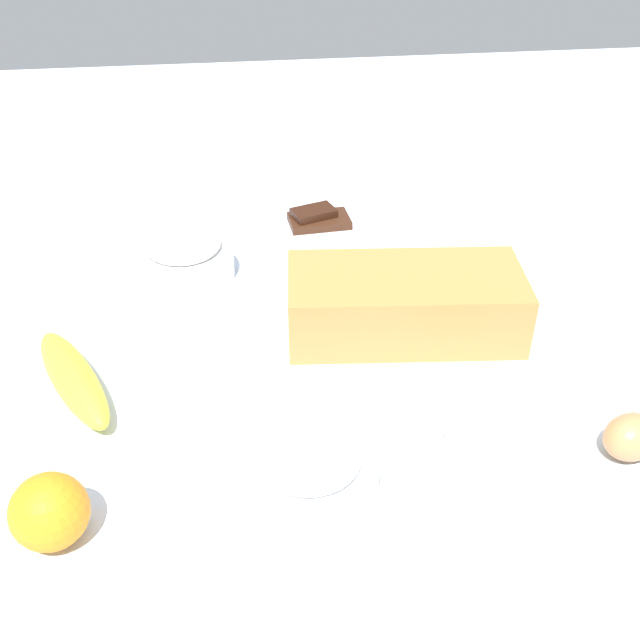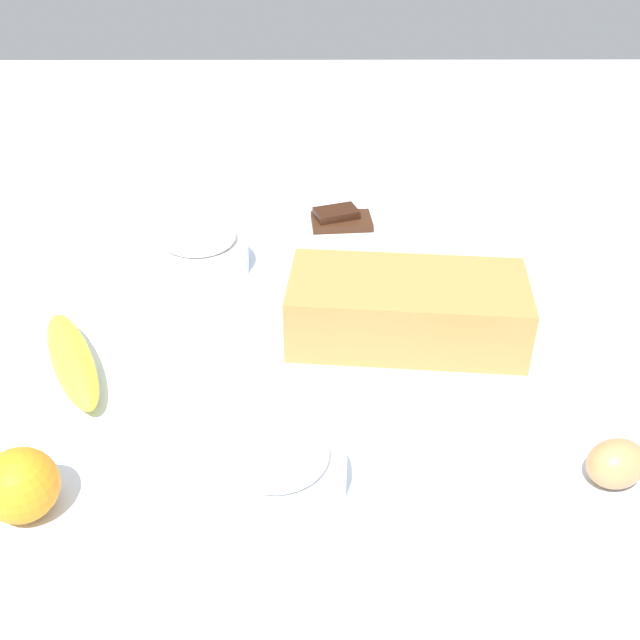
{
  "view_description": "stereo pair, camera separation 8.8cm",
  "coord_description": "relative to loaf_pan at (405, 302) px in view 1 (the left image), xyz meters",
  "views": [
    {
      "loc": [
        0.09,
        0.71,
        0.54
      ],
      "look_at": [
        0.0,
        0.0,
        0.04
      ],
      "focal_mm": 42.18,
      "sensor_mm": 36.0,
      "label": 1
    },
    {
      "loc": [
        0.0,
        0.72,
        0.54
      ],
      "look_at": [
        0.0,
        0.0,
        0.04
      ],
      "focal_mm": 42.18,
      "sensor_mm": 36.0,
      "label": 2
    }
  ],
  "objects": [
    {
      "name": "loaf_pan",
      "position": [
        0.0,
        0.0,
        0.0
      ],
      "size": [
        0.29,
        0.16,
        0.08
      ],
      "rotation": [
        0.0,
        0.0,
        -0.09
      ],
      "color": "#B77A3D",
      "rests_on": "ground_plane"
    },
    {
      "name": "sugar_bowl",
      "position": [
        0.14,
        0.25,
        -0.01
      ],
      "size": [
        0.13,
        0.13,
        0.07
      ],
      "color": "white",
      "rests_on": "ground_plane"
    },
    {
      "name": "flour_bowl",
      "position": [
        0.27,
        -0.16,
        -0.01
      ],
      "size": [
        0.13,
        0.13,
        0.07
      ],
      "color": "white",
      "rests_on": "ground_plane"
    },
    {
      "name": "egg_near_butter",
      "position": [
        -0.18,
        0.24,
        -0.02
      ],
      "size": [
        0.07,
        0.07,
        0.05
      ],
      "primitive_type": "ellipsoid",
      "rotation": [
        0.0,
        1.57,
        3.49
      ],
      "color": "#B97D4C",
      "rests_on": "ground_plane"
    },
    {
      "name": "chocolate_plate",
      "position": [
        0.07,
        -0.27,
        -0.03
      ],
      "size": [
        0.13,
        0.13,
        0.03
      ],
      "color": "white",
      "rests_on": "ground_plane"
    },
    {
      "name": "butter_block",
      "position": [
        -0.04,
        0.24,
        -0.01
      ],
      "size": [
        0.1,
        0.08,
        0.06
      ],
      "primitive_type": "cube",
      "rotation": [
        0.0,
        0.0,
        0.22
      ],
      "color": "#F4EDB2",
      "rests_on": "ground_plane"
    },
    {
      "name": "ground_plane",
      "position": [
        0.11,
        0.02,
        -0.05
      ],
      "size": [
        2.4,
        2.4,
        0.02
      ],
      "primitive_type": "cube",
      "color": "silver"
    },
    {
      "name": "banana",
      "position": [
        0.38,
        0.07,
        -0.02
      ],
      "size": [
        0.12,
        0.19,
        0.04
      ],
      "primitive_type": "ellipsoid",
      "rotation": [
        0.0,
        0.0,
        2.03
      ],
      "color": "yellow",
      "rests_on": "ground_plane"
    },
    {
      "name": "orange_fruit",
      "position": [
        0.37,
        0.27,
        -0.01
      ],
      "size": [
        0.07,
        0.07,
        0.07
      ],
      "primitive_type": "sphere",
      "color": "orange",
      "rests_on": "ground_plane"
    }
  ]
}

